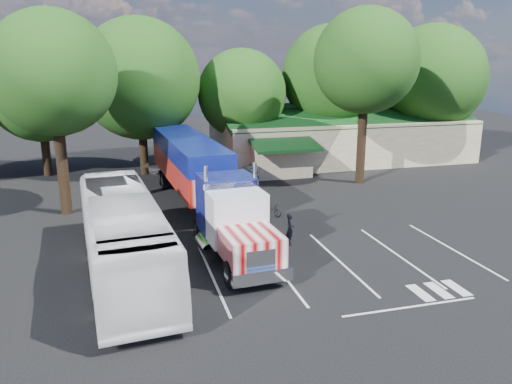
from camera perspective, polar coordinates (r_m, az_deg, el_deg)
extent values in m
plane|color=black|center=(29.42, -1.01, -4.20)|extent=(120.00, 120.00, 0.00)
cube|color=beige|center=(50.11, 9.52, 6.02)|extent=(24.00, 11.00, 4.00)
cube|color=#113D17|center=(47.63, 10.86, 8.54)|extent=(24.20, 6.25, 2.10)
cube|color=#113D17|center=(51.96, 8.53, 9.16)|extent=(24.20, 6.25, 2.10)
cube|color=beige|center=(42.09, 2.76, 3.67)|extent=(5.00, 2.50, 2.80)
cube|color=#113D17|center=(40.61, 3.36, 5.40)|extent=(5.40, 3.19, 0.80)
cylinder|color=black|center=(45.80, -22.87, 4.20)|extent=(0.70, 0.70, 4.00)
sphere|color=#1F4814|center=(45.22, -23.54, 10.61)|extent=(8.40, 8.40, 8.40)
cylinder|color=black|center=(43.82, -12.72, 4.77)|extent=(0.70, 0.70, 4.30)
sphere|color=#1F4814|center=(43.19, -13.18, 12.49)|extent=(10.00, 10.00, 10.00)
cylinder|color=black|center=(46.40, -1.58, 5.26)|extent=(0.70, 0.70, 3.60)
sphere|color=#1F4814|center=(45.82, -1.63, 11.18)|extent=(8.00, 8.00, 8.00)
cylinder|color=black|center=(49.66, 8.47, 6.28)|extent=(0.70, 0.70, 4.50)
sphere|color=#1F4814|center=(49.12, 8.74, 13.03)|extent=(9.60, 9.60, 9.60)
cylinder|color=black|center=(53.49, 18.90, 5.93)|extent=(0.70, 0.70, 3.90)
sphere|color=#1F4814|center=(52.96, 19.45, 12.18)|extent=(10.40, 10.40, 10.40)
cylinder|color=black|center=(33.80, -21.23, 2.59)|extent=(0.70, 0.70, 6.00)
sphere|color=#1F4814|center=(33.13, -22.21, 12.50)|extent=(7.60, 7.60, 7.60)
cylinder|color=black|center=(40.40, 11.96, 5.55)|extent=(0.70, 0.70, 6.50)
sphere|color=#1F4814|center=(39.88, 12.46, 14.43)|extent=(8.00, 8.00, 8.00)
cube|color=black|center=(25.06, -2.45, -5.74)|extent=(1.60, 7.68, 0.27)
cube|color=white|center=(21.53, 0.74, -9.67)|extent=(2.73, 0.45, 0.60)
cube|color=white|center=(21.45, 0.54, -7.85)|extent=(1.31, 0.22, 0.98)
cube|color=silver|center=(22.46, -0.54, -6.17)|extent=(2.68, 2.78, 1.25)
cube|color=silver|center=(24.20, -2.19, -2.95)|extent=(2.83, 1.92, 2.50)
cube|color=black|center=(23.39, -1.70, -2.19)|extent=(2.51, 0.26, 1.09)
cube|color=white|center=(24.66, -2.86, 0.81)|extent=(2.83, 0.30, 0.27)
cube|color=#0B0D52|center=(25.93, -3.47, -1.22)|extent=(2.86, 2.36, 2.94)
cylinder|color=white|center=(24.62, -5.66, -1.24)|extent=(0.21, 0.21, 3.70)
cylinder|color=white|center=(25.29, -0.14, -0.72)|extent=(0.21, 0.21, 3.70)
cylinder|color=white|center=(24.81, -5.80, -6.02)|extent=(0.83, 1.79, 0.72)
cylinder|color=white|center=(25.59, 0.64, -5.28)|extent=(0.83, 1.79, 0.72)
cube|color=white|center=(34.91, -7.71, 2.75)|extent=(3.76, 14.10, 1.63)
cube|color=navy|center=(34.62, -7.79, 5.13)|extent=(3.76, 14.10, 1.31)
cube|color=black|center=(39.60, -8.98, 2.07)|extent=(1.56, 3.89, 0.38)
cube|color=black|center=(29.59, -6.73, -2.64)|extent=(0.14, 0.14, 1.52)
cube|color=black|center=(29.93, -3.88, -2.36)|extent=(0.14, 0.14, 1.52)
cube|color=white|center=(42.11, -9.57, 2.22)|extent=(2.62, 0.31, 0.13)
cylinder|color=black|center=(22.05, -2.93, -9.37)|extent=(0.46, 1.22, 1.20)
cylinder|color=black|center=(22.73, 2.67, -8.59)|extent=(0.46, 1.22, 1.20)
cylinder|color=black|center=(26.55, -5.98, -5.10)|extent=(0.46, 1.22, 1.20)
cylinder|color=black|center=(27.12, -1.26, -4.57)|extent=(0.46, 1.22, 1.20)
cylinder|color=black|center=(27.65, -6.56, -4.28)|extent=(0.46, 1.22, 1.20)
cylinder|color=black|center=(28.19, -2.01, -3.80)|extent=(0.46, 1.22, 1.20)
cylinder|color=black|center=(38.66, -10.39, 1.19)|extent=(0.46, 1.22, 1.20)
cylinder|color=black|center=(39.05, -7.08, 1.47)|extent=(0.46, 1.22, 1.20)
cylinder|color=black|center=(39.92, -10.69, 1.62)|extent=(0.46, 1.22, 1.20)
cylinder|color=black|center=(40.30, -7.47, 1.88)|extent=(0.46, 1.22, 1.20)
imported|color=black|center=(26.81, 3.93, -4.23)|extent=(0.52, 0.69, 1.74)
imported|color=black|center=(31.69, 1.76, -1.99)|extent=(1.37, 1.61, 0.83)
imported|color=silver|center=(23.62, -14.96, -4.81)|extent=(4.37, 13.78, 3.77)
imported|color=#A2A5A9|center=(41.69, 1.56, 2.60)|extent=(4.51, 2.29, 1.42)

